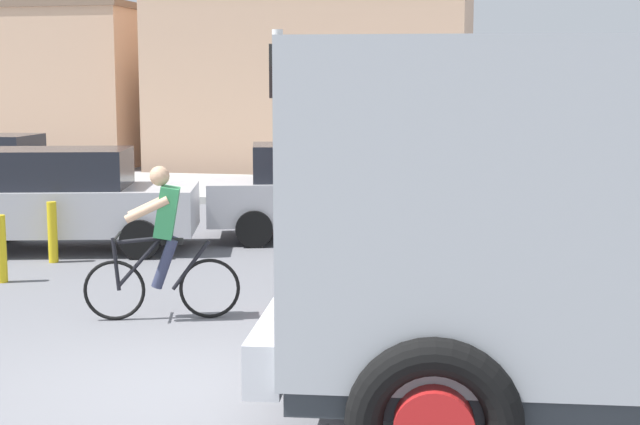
{
  "coord_description": "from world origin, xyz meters",
  "views": [
    {
      "loc": [
        2.86,
        -7.35,
        2.62
      ],
      "look_at": [
        0.82,
        2.5,
        1.2
      ],
      "focal_mm": 51.66,
      "sensor_mm": 36.0,
      "label": 1
    }
  ],
  "objects_px": {
    "cyclist": "(162,243)",
    "traffic_light_pole": "(280,133)",
    "bollard_far": "(53,232)",
    "car_white_mid": "(65,199)",
    "bollard_near": "(1,249)",
    "car_red_near": "(325,190)"
  },
  "relations": [
    {
      "from": "cyclist",
      "to": "car_white_mid",
      "type": "relative_size",
      "value": 0.4
    },
    {
      "from": "traffic_light_pole",
      "to": "bollard_near",
      "type": "height_order",
      "value": "traffic_light_pole"
    },
    {
      "from": "car_white_mid",
      "to": "bollard_far",
      "type": "relative_size",
      "value": 4.78
    },
    {
      "from": "car_red_near",
      "to": "car_white_mid",
      "type": "bearing_deg",
      "value": -152.8
    },
    {
      "from": "cyclist",
      "to": "traffic_light_pole",
      "type": "bearing_deg",
      "value": 25.1
    },
    {
      "from": "traffic_light_pole",
      "to": "car_red_near",
      "type": "xyz_separation_m",
      "value": [
        -0.52,
        5.16,
        -1.25
      ]
    },
    {
      "from": "bollard_near",
      "to": "bollard_far",
      "type": "relative_size",
      "value": 1.0
    },
    {
      "from": "traffic_light_pole",
      "to": "bollard_near",
      "type": "relative_size",
      "value": 3.56
    },
    {
      "from": "car_red_near",
      "to": "car_white_mid",
      "type": "xyz_separation_m",
      "value": [
        -3.78,
        -1.95,
        0.0
      ]
    },
    {
      "from": "bollard_far",
      "to": "car_white_mid",
      "type": "bearing_deg",
      "value": 106.68
    },
    {
      "from": "traffic_light_pole",
      "to": "bollard_far",
      "type": "height_order",
      "value": "traffic_light_pole"
    },
    {
      "from": "car_red_near",
      "to": "bollard_near",
      "type": "xyz_separation_m",
      "value": [
        -3.49,
        -4.34,
        -0.37
      ]
    },
    {
      "from": "bollard_near",
      "to": "cyclist",
      "type": "bearing_deg",
      "value": -26.26
    },
    {
      "from": "cyclist",
      "to": "bollard_near",
      "type": "height_order",
      "value": "cyclist"
    },
    {
      "from": "bollard_far",
      "to": "traffic_light_pole",
      "type": "bearing_deg",
      "value": -28.96
    },
    {
      "from": "bollard_near",
      "to": "car_red_near",
      "type": "bearing_deg",
      "value": 51.21
    },
    {
      "from": "bollard_far",
      "to": "cyclist",
      "type": "bearing_deg",
      "value": -44.79
    },
    {
      "from": "bollard_near",
      "to": "bollard_far",
      "type": "bearing_deg",
      "value": 90.0
    },
    {
      "from": "traffic_light_pole",
      "to": "cyclist",
      "type": "bearing_deg",
      "value": -154.9
    },
    {
      "from": "car_red_near",
      "to": "bollard_far",
      "type": "distance_m",
      "value": 4.57
    },
    {
      "from": "car_white_mid",
      "to": "bollard_near",
      "type": "relative_size",
      "value": 4.78
    },
    {
      "from": "car_red_near",
      "to": "bollard_far",
      "type": "relative_size",
      "value": 4.79
    }
  ]
}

